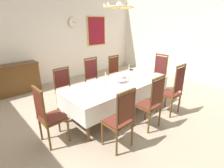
{
  "coord_description": "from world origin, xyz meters",
  "views": [
    {
      "loc": [
        -2.63,
        -2.83,
        2.1
      ],
      "look_at": [
        -0.18,
        -0.2,
        0.76
      ],
      "focal_mm": 27.14,
      "sensor_mm": 36.0,
      "label": 1
    }
  ],
  "objects_px": {
    "chair_north_c": "(116,74)",
    "soup_tureen": "(120,77)",
    "chair_north_a": "(65,89)",
    "chandelier": "(119,7)",
    "chair_south_a": "(120,119)",
    "chair_north_b": "(94,79)",
    "chair_head_east": "(158,74)",
    "chair_south_c": "(173,90)",
    "chair_south_b": "(151,102)",
    "mounted_clock": "(73,22)",
    "candlestick_east": "(129,73)",
    "bowl_near_left": "(66,90)",
    "spoon_primary": "(60,91)",
    "bowl_near_right": "(131,70)",
    "chair_head_west": "(49,115)",
    "sideboard": "(14,79)",
    "candlestick_west": "(106,81)",
    "spoon_secondary": "(133,70)",
    "dining_table": "(118,86)",
    "framed_painting": "(97,31)"
  },
  "relations": [
    {
      "from": "chair_north_c",
      "to": "soup_tureen",
      "type": "distance_m",
      "value": 1.25
    },
    {
      "from": "chair_north_a",
      "to": "chandelier",
      "type": "relative_size",
      "value": 1.61
    },
    {
      "from": "chair_south_a",
      "to": "chair_north_b",
      "type": "relative_size",
      "value": 0.95
    },
    {
      "from": "chair_north_b",
      "to": "chair_head_east",
      "type": "distance_m",
      "value": 1.93
    },
    {
      "from": "soup_tureen",
      "to": "chair_north_b",
      "type": "bearing_deg",
      "value": 94.58
    },
    {
      "from": "chair_north_a",
      "to": "chair_south_c",
      "type": "xyz_separation_m",
      "value": [
        1.73,
        -1.87,
        0.05
      ]
    },
    {
      "from": "chair_south_b",
      "to": "soup_tureen",
      "type": "bearing_deg",
      "value": 85.41
    },
    {
      "from": "chair_south_c",
      "to": "mounted_clock",
      "type": "relative_size",
      "value": 3.54
    },
    {
      "from": "candlestick_east",
      "to": "mounted_clock",
      "type": "relative_size",
      "value": 1.08
    },
    {
      "from": "chair_north_b",
      "to": "chair_north_c",
      "type": "distance_m",
      "value": 0.85
    },
    {
      "from": "candlestick_east",
      "to": "bowl_near_left",
      "type": "distance_m",
      "value": 1.57
    },
    {
      "from": "chair_north_a",
      "to": "chair_south_c",
      "type": "height_order",
      "value": "chair_south_c"
    },
    {
      "from": "spoon_primary",
      "to": "chair_south_b",
      "type": "bearing_deg",
      "value": -61.13
    },
    {
      "from": "chair_south_a",
      "to": "candlestick_east",
      "type": "height_order",
      "value": "chair_south_a"
    },
    {
      "from": "bowl_near_right",
      "to": "chandelier",
      "type": "bearing_deg",
      "value": -156.13
    },
    {
      "from": "chair_south_b",
      "to": "mounted_clock",
      "type": "xyz_separation_m",
      "value": [
        0.78,
        4.09,
        1.47
      ]
    },
    {
      "from": "chair_south_c",
      "to": "bowl_near_right",
      "type": "height_order",
      "value": "chair_south_c"
    },
    {
      "from": "chandelier",
      "to": "chair_head_west",
      "type": "bearing_deg",
      "value": 180.0
    },
    {
      "from": "candlestick_east",
      "to": "sideboard",
      "type": "relative_size",
      "value": 0.26
    },
    {
      "from": "chair_head_west",
      "to": "candlestick_east",
      "type": "height_order",
      "value": "candlestick_east"
    },
    {
      "from": "soup_tureen",
      "to": "candlestick_west",
      "type": "distance_m",
      "value": 0.46
    },
    {
      "from": "chair_north_c",
      "to": "sideboard",
      "type": "relative_size",
      "value": 0.78
    },
    {
      "from": "candlestick_west",
      "to": "bowl_near_right",
      "type": "bearing_deg",
      "value": 17.61
    },
    {
      "from": "soup_tureen",
      "to": "chair_south_b",
      "type": "bearing_deg",
      "value": -94.59
    },
    {
      "from": "soup_tureen",
      "to": "candlestick_west",
      "type": "xyz_separation_m",
      "value": [
        -0.46,
        0.0,
        0.01
      ]
    },
    {
      "from": "soup_tureen",
      "to": "bowl_near_right",
      "type": "xyz_separation_m",
      "value": [
        0.87,
        0.42,
        -0.09
      ]
    },
    {
      "from": "sideboard",
      "to": "chandelier",
      "type": "height_order",
      "value": "chandelier"
    },
    {
      "from": "candlestick_east",
      "to": "chandelier",
      "type": "bearing_deg",
      "value": -180.0
    },
    {
      "from": "chair_head_west",
      "to": "mounted_clock",
      "type": "height_order",
      "value": "mounted_clock"
    },
    {
      "from": "chair_head_east",
      "to": "candlestick_west",
      "type": "bearing_deg",
      "value": 90.0
    },
    {
      "from": "chair_south_b",
      "to": "bowl_near_left",
      "type": "height_order",
      "value": "chair_south_b"
    },
    {
      "from": "chandelier",
      "to": "spoon_secondary",
      "type": "bearing_deg",
      "value": 22.7
    },
    {
      "from": "dining_table",
      "to": "bowl_near_right",
      "type": "bearing_deg",
      "value": 23.87
    },
    {
      "from": "bowl_near_left",
      "to": "mounted_clock",
      "type": "xyz_separation_m",
      "value": [
        1.91,
        2.75,
        1.29
      ]
    },
    {
      "from": "chair_south_b",
      "to": "bowl_near_left",
      "type": "relative_size",
      "value": 7.93
    },
    {
      "from": "dining_table",
      "to": "bowl_near_right",
      "type": "distance_m",
      "value": 1.05
    },
    {
      "from": "chair_head_west",
      "to": "bowl_near_right",
      "type": "distance_m",
      "value": 2.69
    },
    {
      "from": "chair_head_west",
      "to": "sideboard",
      "type": "xyz_separation_m",
      "value": [
        0.18,
        2.91,
        -0.12
      ]
    },
    {
      "from": "chair_south_a",
      "to": "sideboard",
      "type": "height_order",
      "value": "chair_south_a"
    },
    {
      "from": "soup_tureen",
      "to": "candlestick_east",
      "type": "relative_size",
      "value": 0.85
    },
    {
      "from": "chair_north_b",
      "to": "dining_table",
      "type": "bearing_deg",
      "value": 89.56
    },
    {
      "from": "candlestick_west",
      "to": "chandelier",
      "type": "distance_m",
      "value": 1.54
    },
    {
      "from": "spoon_secondary",
      "to": "bowl_near_right",
      "type": "bearing_deg",
      "value": 176.13
    },
    {
      "from": "chair_north_b",
      "to": "framed_painting",
      "type": "xyz_separation_m",
      "value": [
        1.87,
        2.23,
        1.11
      ]
    },
    {
      "from": "bowl_near_right",
      "to": "chair_head_east",
      "type": "bearing_deg",
      "value": -29.77
    },
    {
      "from": "bowl_near_right",
      "to": "spoon_secondary",
      "type": "height_order",
      "value": "bowl_near_right"
    },
    {
      "from": "sideboard",
      "to": "bowl_near_right",
      "type": "bearing_deg",
      "value": 134.85
    },
    {
      "from": "bowl_near_left",
      "to": "bowl_near_right",
      "type": "xyz_separation_m",
      "value": [
        2.09,
        0.02,
        0.01
      ]
    },
    {
      "from": "spoon_primary",
      "to": "chair_north_c",
      "type": "bearing_deg",
      "value": 0.07
    },
    {
      "from": "bowl_near_right",
      "to": "chair_south_b",
      "type": "bearing_deg",
      "value": -124.93
    }
  ]
}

